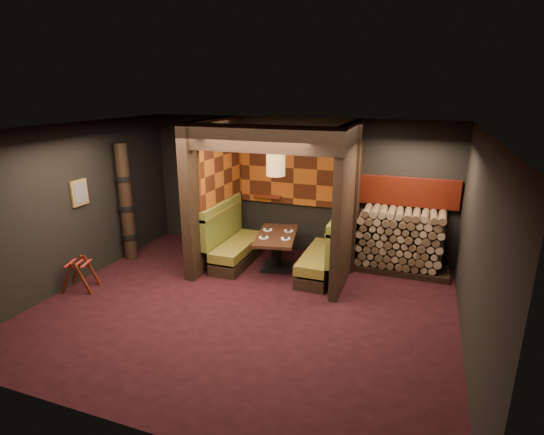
{
  "coord_description": "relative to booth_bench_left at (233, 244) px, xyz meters",
  "views": [
    {
      "loc": [
        2.52,
        -5.63,
        3.39
      ],
      "look_at": [
        0.0,
        1.3,
        1.15
      ],
      "focal_mm": 28.0,
      "sensor_mm": 36.0,
      "label": 1
    }
  ],
  "objects": [
    {
      "name": "partition_right",
      "position": [
        2.26,
        0.05,
        1.02
      ],
      "size": [
        0.15,
        2.1,
        2.85
      ],
      "primitive_type": "cube",
      "color": "black",
      "rests_on": "floor"
    },
    {
      "name": "floor",
      "position": [
        0.96,
        -1.65,
        -0.41
      ],
      "size": [
        6.5,
        5.5,
        0.02
      ],
      "primitive_type": "cube",
      "color": "black",
      "rests_on": "ground"
    },
    {
      "name": "wall_right",
      "position": [
        4.22,
        -1.65,
        1.02
      ],
      "size": [
        0.02,
        5.5,
        2.85
      ],
      "primitive_type": "cube",
      "color": "black",
      "rests_on": "ground"
    },
    {
      "name": "wall_left",
      "position": [
        -2.3,
        -1.65,
        1.02
      ],
      "size": [
        0.02,
        5.5,
        2.85
      ],
      "primitive_type": "cube",
      "color": "black",
      "rests_on": "ground"
    },
    {
      "name": "firewood_stack",
      "position": [
        3.25,
        0.7,
        0.21
      ],
      "size": [
        1.73,
        0.7,
        1.22
      ],
      "color": "black",
      "rests_on": "floor"
    },
    {
      "name": "ceiling",
      "position": [
        0.96,
        -1.65,
        2.46
      ],
      "size": [
        6.5,
        5.5,
        0.02
      ],
      "primitive_type": "cube",
      "color": "black",
      "rests_on": "ground"
    },
    {
      "name": "pendant_lamp",
      "position": [
        0.92,
        -0.05,
        1.69
      ],
      "size": [
        0.35,
        0.35,
        0.98
      ],
      "color": "#A07040",
      "rests_on": "ceiling"
    },
    {
      "name": "totem_column",
      "position": [
        -2.09,
        -0.55,
        0.79
      ],
      "size": [
        0.31,
        0.31,
        2.4
      ],
      "color": "black",
      "rests_on": "floor"
    },
    {
      "name": "header_beam",
      "position": [
        0.94,
        -0.95,
        2.23
      ],
      "size": [
        2.85,
        0.18,
        0.44
      ],
      "primitive_type": "cube",
      "color": "black",
      "rests_on": "partition_left"
    },
    {
      "name": "wall_back",
      "position": [
        0.96,
        1.11,
        1.02
      ],
      "size": [
        6.5,
        0.02,
        2.85
      ],
      "primitive_type": "cube",
      "color": "black",
      "rests_on": "ground"
    },
    {
      "name": "wall_front",
      "position": [
        0.96,
        -4.41,
        1.02
      ],
      "size": [
        6.5,
        0.02,
        2.85
      ],
      "primitive_type": "cube",
      "color": "black",
      "rests_on": "ground"
    },
    {
      "name": "tapa_back_panel",
      "position": [
        0.94,
        1.06,
        1.42
      ],
      "size": [
        2.4,
        0.06,
        1.55
      ],
      "primitive_type": "cube",
      "color": "#984513",
      "rests_on": "wall_back"
    },
    {
      "name": "framed_picture",
      "position": [
        -2.25,
        -1.55,
        1.22
      ],
      "size": [
        0.05,
        0.36,
        0.46
      ],
      "color": "olive",
      "rests_on": "wall_left"
    },
    {
      "name": "booth_bench_right",
      "position": [
        1.89,
        0.0,
        0.0
      ],
      "size": [
        0.68,
        1.6,
        1.14
      ],
      "color": "black",
      "rests_on": "floor"
    },
    {
      "name": "place_settings",
      "position": [
        0.92,
        0.0,
        0.32
      ],
      "size": [
        0.68,
        0.71,
        0.03
      ],
      "color": "white",
      "rests_on": "dining_table"
    },
    {
      "name": "booth_bench_left",
      "position": [
        0.0,
        0.0,
        0.0
      ],
      "size": [
        0.68,
        1.6,
        1.14
      ],
      "color": "black",
      "rests_on": "floor"
    },
    {
      "name": "mosaic_header",
      "position": [
        3.25,
        1.03,
        1.1
      ],
      "size": [
        1.83,
        0.1,
        0.56
      ],
      "primitive_type": "cube",
      "color": "maroon",
      "rests_on": "wall_back"
    },
    {
      "name": "partition_left",
      "position": [
        -0.39,
        -0.0,
        1.02
      ],
      "size": [
        0.2,
        2.2,
        2.85
      ],
      "primitive_type": "cube",
      "color": "black",
      "rests_on": "floor"
    },
    {
      "name": "luggage_rack",
      "position": [
        -2.01,
        -2.04,
        -0.1
      ],
      "size": [
        0.66,
        0.55,
        0.61
      ],
      "color": "#45150A",
      "rests_on": "floor"
    },
    {
      "name": "tapa_side_panel",
      "position": [
        -0.27,
        0.17,
        1.45
      ],
      "size": [
        0.04,
        1.85,
        1.45
      ],
      "primitive_type": "cube",
      "color": "#984513",
      "rests_on": "partition_left"
    },
    {
      "name": "dining_table",
      "position": [
        0.92,
        0.0,
        0.07
      ],
      "size": [
        0.97,
        1.45,
        0.71
      ],
      "color": "black",
      "rests_on": "floor"
    },
    {
      "name": "lacquer_shelf",
      "position": [
        0.36,
        1.0,
        0.78
      ],
      "size": [
        0.6,
        0.12,
        0.07
      ],
      "primitive_type": "cube",
      "color": "#561D0E",
      "rests_on": "wall_back"
    },
    {
      "name": "bay_front_post",
      "position": [
        2.35,
        0.31,
        1.02
      ],
      "size": [
        0.08,
        0.08,
        2.85
      ],
      "primitive_type": "cube",
      "color": "black",
      "rests_on": "floor"
    }
  ]
}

